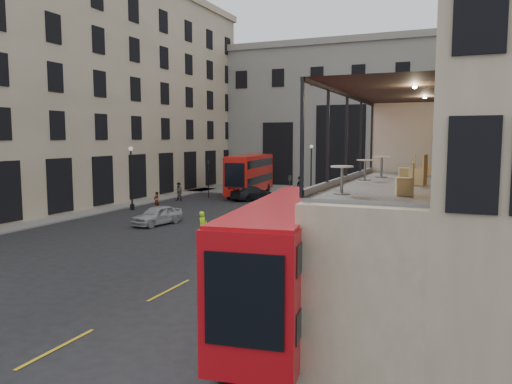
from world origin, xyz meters
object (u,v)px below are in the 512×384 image
at_px(cafe_table_mid, 365,167).
at_px(cafe_chair_a, 405,185).
at_px(pedestrian_e, 157,201).
at_px(car_c, 252,193).
at_px(traffic_light_near, 290,198).
at_px(cafe_table_near, 342,175).
at_px(cafe_chair_c, 418,176).
at_px(bicycle, 258,227).
at_px(traffic_light_far, 208,174).
at_px(bus_near, 288,255).
at_px(bus_far, 250,173).
at_px(cafe_chair_d, 428,169).
at_px(cafe_table_far, 382,163).
at_px(pedestrian_d, 411,196).
at_px(street_lamp_b, 311,173).
at_px(street_lamp_a, 132,182).
at_px(pedestrian_c, 384,184).
at_px(cafe_chair_b, 407,175).
at_px(pedestrian_a, 179,192).
at_px(car_a, 157,215).
at_px(cyclist, 203,227).
at_px(pedestrian_b, 300,185).
at_px(car_b, 317,200).

distance_m(cafe_table_mid, cafe_chair_a, 4.53).
bearing_deg(pedestrian_e, car_c, 160.34).
bearing_deg(cafe_table_mid, traffic_light_near, 119.96).
distance_m(cafe_table_near, cafe_chair_a, 1.60).
bearing_deg(cafe_chair_c, bicycle, 129.89).
distance_m(traffic_light_far, bus_near, 34.85).
distance_m(traffic_light_near, bicycle, 3.00).
xyz_separation_m(traffic_light_far, cafe_table_near, (20.74, -31.86, 2.66)).
bearing_deg(bus_far, cafe_chair_d, -55.26).
distance_m(bicycle, cafe_table_far, 14.34).
bearing_deg(cafe_chair_c, traffic_light_far, 128.24).
xyz_separation_m(cafe_table_mid, cafe_chair_a, (1.76, -4.17, -0.21)).
bearing_deg(pedestrian_d, street_lamp_b, 15.12).
xyz_separation_m(pedestrian_d, cafe_table_near, (1.18, -33.29, 4.16)).
relative_size(street_lamp_b, bus_far, 0.49).
relative_size(street_lamp_a, pedestrian_c, 2.95).
height_order(car_c, cafe_chair_b, cafe_chair_b).
bearing_deg(cafe_table_near, pedestrian_a, 127.84).
xyz_separation_m(bus_near, cafe_table_mid, (2.01, 2.24, 2.81)).
bearing_deg(car_a, bus_near, -32.53).
height_order(cyclist, pedestrian_d, pedestrian_d).
height_order(bus_far, car_a, bus_far).
distance_m(traffic_light_far, pedestrian_a, 3.86).
xyz_separation_m(pedestrian_b, cafe_table_far, (13.45, -33.22, 4.16)).
bearing_deg(street_lamp_a, pedestrian_a, 86.00).
xyz_separation_m(car_a, pedestrian_c, (11.69, 27.32, 0.23)).
relative_size(cyclist, cafe_chair_a, 2.12).
height_order(car_b, cafe_table_mid, cafe_table_mid).
relative_size(bus_far, cafe_chair_b, 11.12).
xyz_separation_m(car_a, pedestrian_e, (-4.22, 6.26, 0.09)).
xyz_separation_m(bus_near, bicycle, (-6.71, 13.80, -1.85)).
bearing_deg(pedestrian_d, car_b, 73.00).
bearing_deg(cafe_table_mid, bicycle, 127.00).
relative_size(street_lamp_a, car_b, 1.13).
distance_m(street_lamp_b, cafe_chair_c, 36.95).
distance_m(bicycle, cafe_table_near, 19.03).
height_order(car_a, cafe_table_mid, cafe_table_mid).
bearing_deg(bus_near, pedestrian_d, 88.05).
distance_m(bus_near, cafe_table_near, 4.29).
bearing_deg(car_a, pedestrian_e, 135.99).
distance_m(bus_near, pedestrian_b, 38.61).
distance_m(street_lamp_a, pedestrian_b, 19.85).
height_order(cyclist, cafe_chair_b, cafe_chair_b).
bearing_deg(cafe_table_mid, traffic_light_far, 126.92).
distance_m(traffic_light_far, car_a, 15.94).
bearing_deg(street_lamp_b, cyclist, -88.27).
bearing_deg(car_c, cafe_chair_a, 142.72).
relative_size(traffic_light_near, car_c, 0.80).
xyz_separation_m(car_a, pedestrian_a, (-5.56, 12.12, 0.21)).
height_order(cafe_table_far, cafe_chair_b, cafe_chair_b).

